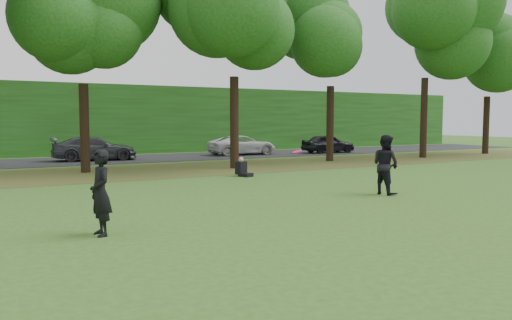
{
  "coord_description": "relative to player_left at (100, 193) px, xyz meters",
  "views": [
    {
      "loc": [
        -7.44,
        -10.24,
        2.44
      ],
      "look_at": [
        -0.45,
        2.16,
        1.3
      ],
      "focal_mm": 35.0,
      "sensor_mm": 36.0,
      "label": 1
    }
  ],
  "objects": [
    {
      "name": "ground",
      "position": [
        5.19,
        -0.43,
        -0.91
      ],
      "size": [
        120.0,
        120.0,
        0.0
      ],
      "primitive_type": "plane",
      "color": "#305219",
      "rests_on": "ground"
    },
    {
      "name": "frisbee",
      "position": [
        5.7,
        1.06,
        0.64
      ],
      "size": [
        0.37,
        0.38,
        0.13
      ],
      "color": "#E91371",
      "rests_on": "ground"
    },
    {
      "name": "parked_cars",
      "position": [
        6.21,
        19.87,
        -0.2
      ],
      "size": [
        35.65,
        3.4,
        1.43
      ],
      "color": "black",
      "rests_on": "street"
    },
    {
      "name": "player_right",
      "position": [
        9.47,
        1.46,
        0.07
      ],
      "size": [
        0.82,
        1.01,
        1.96
      ],
      "primitive_type": "imported",
      "rotation": [
        0.0,
        0.0,
        1.65
      ],
      "color": "black",
      "rests_on": "ground"
    },
    {
      "name": "seated_person",
      "position": [
        7.84,
        8.44,
        -0.6
      ],
      "size": [
        0.62,
        0.82,
        0.83
      ],
      "rotation": [
        0.0,
        0.0,
        0.32
      ],
      "color": "black",
      "rests_on": "ground"
    },
    {
      "name": "player_left",
      "position": [
        0.0,
        0.0,
        0.0
      ],
      "size": [
        0.5,
        0.71,
        1.82
      ],
      "primitive_type": "imported",
      "rotation": [
        0.0,
        0.0,
        -1.47
      ],
      "color": "black",
      "rests_on": "ground"
    },
    {
      "name": "tree_line",
      "position": [
        4.85,
        12.5,
        6.93
      ],
      "size": [
        55.3,
        7.9,
        12.31
      ],
      "color": "black",
      "rests_on": "ground"
    },
    {
      "name": "leaf_litter",
      "position": [
        5.19,
        12.57,
        -0.91
      ],
      "size": [
        60.0,
        7.0,
        0.01
      ],
      "primitive_type": "cube",
      "color": "#4B3F1A",
      "rests_on": "ground"
    },
    {
      "name": "street",
      "position": [
        5.19,
        20.57,
        -0.9
      ],
      "size": [
        70.0,
        7.0,
        0.02
      ],
      "primitive_type": "cube",
      "color": "black",
      "rests_on": "ground"
    },
    {
      "name": "far_hedge",
      "position": [
        5.19,
        26.57,
        1.59
      ],
      "size": [
        70.0,
        3.0,
        5.0
      ],
      "primitive_type": "cube",
      "color": "#1D4614",
      "rests_on": "ground"
    }
  ]
}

